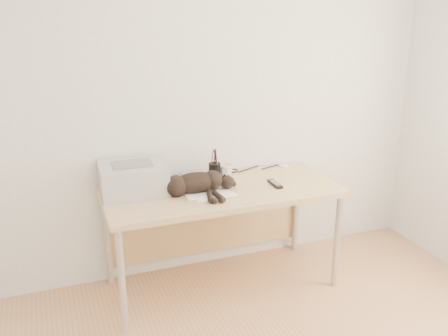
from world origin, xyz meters
name	(u,v)px	position (x,y,z in m)	size (l,w,h in m)	color
wall_back	(204,98)	(0.00, 1.75, 1.30)	(3.50, 3.50, 0.00)	white
desk	(217,202)	(0.00, 1.48, 0.61)	(1.60, 0.70, 0.74)	#D7BB7E
printer	(133,178)	(-0.57, 1.54, 0.84)	(0.44, 0.38, 0.20)	#A2A2A7
papers	(209,193)	(-0.11, 1.33, 0.74)	(0.34, 0.25, 0.01)	white
cat	(193,184)	(-0.21, 1.38, 0.80)	(0.65, 0.30, 0.15)	black
mug	(226,171)	(0.11, 1.59, 0.79)	(0.11, 0.11, 0.10)	white
pen_cup	(215,171)	(0.02, 1.59, 0.80)	(0.08, 0.08, 0.22)	black
remote_grey	(185,179)	(-0.18, 1.64, 0.75)	(0.05, 0.19, 0.02)	slate
remote_black	(275,184)	(0.37, 1.32, 0.75)	(0.05, 0.16, 0.02)	black
mouse	(283,164)	(0.61, 1.67, 0.76)	(0.06, 0.10, 0.03)	white
cable_tangle	(207,174)	(0.00, 1.70, 0.75)	(1.36, 0.09, 0.01)	black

